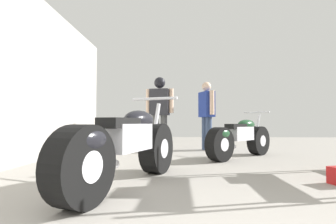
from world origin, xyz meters
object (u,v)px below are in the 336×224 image
motorcycle_black_naked (240,138)px  mechanic_with_helmet (160,106)px  mechanic_in_blue (207,111)px  motorcycle_maroon_cruiser (127,147)px

motorcycle_black_naked → mechanic_with_helmet: (-1.60, 1.39, 0.70)m
mechanic_in_blue → mechanic_with_helmet: (-1.14, 0.06, 0.14)m
motorcycle_black_naked → mechanic_in_blue: size_ratio=0.91×
mechanic_in_blue → mechanic_with_helmet: 1.15m
motorcycle_black_naked → mechanic_in_blue: mechanic_in_blue is taller
motorcycle_maroon_cruiser → mechanic_with_helmet: (0.07, 3.58, 0.65)m
motorcycle_maroon_cruiser → motorcycle_black_naked: (1.67, 2.19, -0.04)m
mechanic_in_blue → motorcycle_maroon_cruiser: bearing=-109.0°
mechanic_in_blue → mechanic_with_helmet: bearing=176.9°
mechanic_with_helmet → mechanic_in_blue: bearing=-3.1°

